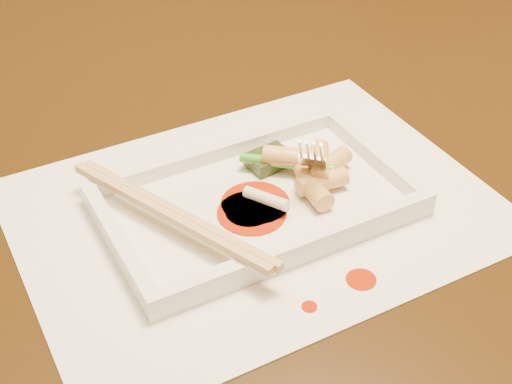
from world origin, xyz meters
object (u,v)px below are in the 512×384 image
placemat (256,209)px  chopstick_a (166,215)px  plate_base (256,205)px  table (221,184)px  fork (318,97)px

placemat → chopstick_a: chopstick_a is taller
plate_base → table: bearing=74.9°
table → plate_base: 0.20m
placemat → plate_base: (0.00, 0.00, 0.00)m
table → fork: 0.24m
plate_base → chopstick_a: size_ratio=1.23×
plate_base → chopstick_a: chopstick_a is taller
plate_base → fork: (0.07, 0.02, 0.08)m
chopstick_a → table: bearing=52.8°
plate_base → chopstick_a: (-0.08, 0.00, 0.02)m
fork → table: bearing=99.4°
plate_base → fork: fork is taller
table → plate_base: plate_base is taller
table → chopstick_a: chopstick_a is taller
table → placemat: (-0.05, -0.17, 0.10)m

